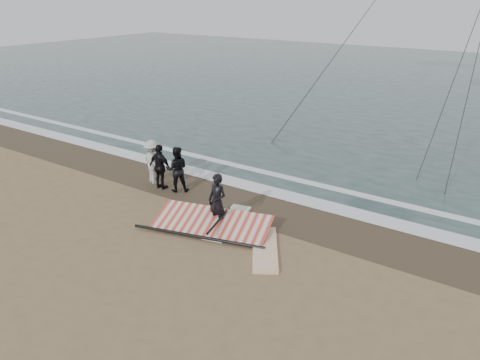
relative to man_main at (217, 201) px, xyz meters
The scene contains 10 objects.
ground 2.80m from the man_main, 61.96° to the right, with size 120.00×120.00×0.00m, color #8C704C.
sea 30.72m from the man_main, 87.69° to the left, with size 120.00×54.00×0.02m, color #233838.
wet_sand 2.68m from the man_main, 60.43° to the left, with size 120.00×2.80×0.01m, color #4C3D2B.
foam_near 3.90m from the man_main, 70.94° to the left, with size 120.00×0.90×0.01m, color white.
foam_far 5.50m from the man_main, 76.82° to the left, with size 120.00×0.45×0.01m, color white.
man_main is the anchor object (origin of this frame).
board_white 2.37m from the man_main, 11.28° to the right, with size 0.75×2.68×0.11m, color white.
board_cream 0.99m from the man_main, 67.47° to the left, with size 0.72×2.68×0.11m, color silver.
trio_cluster 4.25m from the man_main, 158.27° to the left, with size 2.65×1.19×1.87m.
sail_rig 0.78m from the man_main, 117.01° to the right, with size 4.44×2.68×0.51m.
Camera 1 is at (7.38, -9.00, 7.49)m, focal length 35.00 mm.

